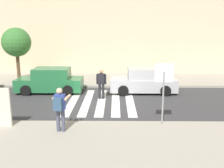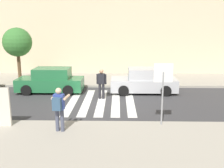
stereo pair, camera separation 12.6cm
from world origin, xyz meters
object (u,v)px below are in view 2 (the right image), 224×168
object	(u,v)px
street_tree_west	(17,43)
pedestrian_crossing	(101,82)
parked_car_silver	(144,81)
stop_sign	(163,81)
parked_car_green	(51,81)
photographer_with_backpack	(59,106)

from	to	relation	value
street_tree_west	pedestrian_crossing	bearing A→B (deg)	-31.82
pedestrian_crossing	parked_car_silver	xyz separation A→B (m)	(2.60, 1.51, -0.25)
stop_sign	parked_car_green	bearing A→B (deg)	136.03
photographer_with_backpack	parked_car_silver	bearing A→B (deg)	59.65
photographer_with_backpack	parked_car_green	size ratio (longest dim) A/B	0.42
photographer_with_backpack	pedestrian_crossing	world-z (taller)	photographer_with_backpack
parked_car_silver	pedestrian_crossing	bearing A→B (deg)	-149.83
stop_sign	street_tree_west	xyz separation A→B (m)	(-8.89, 8.14, 0.99)
pedestrian_crossing	parked_car_silver	distance (m)	3.01
stop_sign	photographer_with_backpack	xyz separation A→B (m)	(-4.05, -0.82, -0.83)
stop_sign	photographer_with_backpack	size ratio (longest dim) A/B	1.48
street_tree_west	parked_car_silver	bearing A→B (deg)	-14.77
parked_car_green	parked_car_silver	distance (m)	5.90
pedestrian_crossing	photographer_with_backpack	bearing A→B (deg)	-104.21
stop_sign	photographer_with_backpack	world-z (taller)	stop_sign
pedestrian_crossing	street_tree_west	world-z (taller)	street_tree_west
parked_car_green	parked_car_silver	xyz separation A→B (m)	(5.90, 0.00, 0.00)
stop_sign	photographer_with_backpack	distance (m)	4.21
parked_car_silver	street_tree_west	xyz separation A→B (m)	(-8.74, 2.30, 2.26)
parked_car_green	street_tree_west	world-z (taller)	street_tree_west
parked_car_green	street_tree_west	distance (m)	4.30
parked_car_green	stop_sign	bearing A→B (deg)	-43.97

